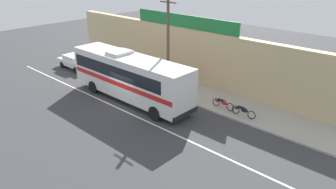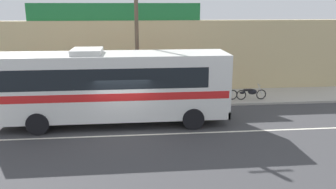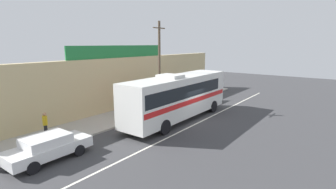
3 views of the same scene
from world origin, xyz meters
The scene contains 12 objects.
ground_plane centered at (0.00, 0.00, 0.00)m, with size 70.00×70.00×0.00m, color #3A3A3D.
sidewalk_slab centered at (0.00, 5.20, 0.07)m, with size 30.00×3.60×0.14m, color #A8A399.
storefront_facade centered at (0.00, 7.35, 2.40)m, with size 30.00×0.70×4.80m, color tan.
storefront_billboard centered at (-0.57, 7.35, 5.35)m, with size 11.11×0.12×1.10m, color #1E7538.
road_center_stripe centered at (0.00, -0.80, 0.00)m, with size 30.00×0.14×0.01m, color silver.
intercity_bus centered at (-0.60, 0.92, 2.07)m, with size 11.29×2.63×3.78m.
parked_car centered at (-10.63, 2.31, 0.74)m, with size 4.29×1.84×1.37m.
utility_pole centered at (0.75, 3.86, 4.19)m, with size 1.60×0.22×7.84m.
motorcycle_blue centered at (7.65, 4.16, 0.57)m, with size 1.88×0.56×0.94m.
motorcycle_orange centered at (5.89, 4.26, 0.57)m, with size 1.85×0.56×0.94m.
pedestrian_far_right centered at (-0.78, 5.70, 1.16)m, with size 0.30×0.48×1.75m.
pedestrian_by_curb centered at (-9.09, 5.44, 1.07)m, with size 0.30×0.48×1.61m.
Camera 3 is at (-16.97, -10.23, 6.05)m, focal length 27.24 mm.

